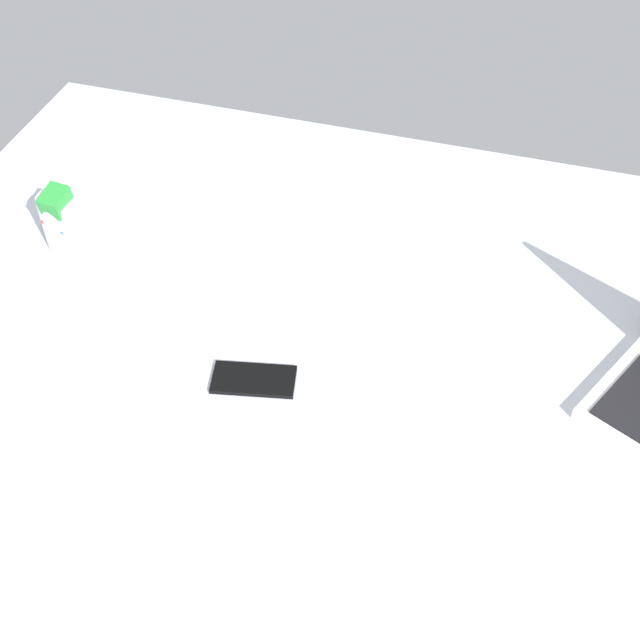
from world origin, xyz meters
The scene contains 3 objects.
bed_mattress centered at (0.00, 0.00, 9.00)cm, with size 180.00×140.00×18.00cm, color #B7BCC6.
snack_cup centered at (-59.60, 14.89, 24.17)cm, with size 9.00×9.65×14.28cm.
cell_phone centered at (-12.71, -8.65, 18.40)cm, with size 6.80×14.00×0.80cm, color black.
Camera 1 is at (24.30, -93.66, 126.44)cm, focal length 47.40 mm.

